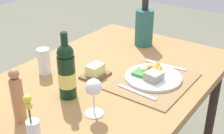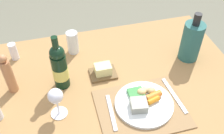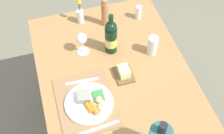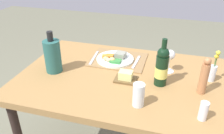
{
  "view_description": "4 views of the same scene",
  "coord_description": "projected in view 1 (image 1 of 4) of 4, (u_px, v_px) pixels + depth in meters",
  "views": [
    {
      "loc": [
        -1.02,
        -0.75,
        1.46
      ],
      "look_at": [
        -0.09,
        -0.09,
        0.89
      ],
      "focal_mm": 49.06,
      "sensor_mm": 36.0,
      "label": 1
    },
    {
      "loc": [
        -0.22,
        -0.85,
        1.7
      ],
      "look_at": [
        0.02,
        0.06,
        0.8
      ],
      "focal_mm": 41.62,
      "sensor_mm": 36.0,
      "label": 2
    },
    {
      "loc": [
        0.9,
        -0.3,
        2.16
      ],
      "look_at": [
        -0.07,
        -0.01,
        0.83
      ],
      "focal_mm": 47.63,
      "sensor_mm": 36.0,
      "label": 3
    },
    {
      "loc": [
        -0.27,
        1.2,
        1.51
      ],
      "look_at": [
        0.07,
        -0.01,
        0.82
      ],
      "focal_mm": 36.68,
      "sensor_mm": 36.0,
      "label": 4
    }
  ],
  "objects": [
    {
      "name": "dining_table",
      "position": [
        107.0,
        91.0,
        1.47
      ],
      "size": [
        1.28,
        0.86,
        0.77
      ],
      "color": "#A07744",
      "rests_on": "ground_plane"
    },
    {
      "name": "knife",
      "position": [
        165.0,
        65.0,
        1.53
      ],
      "size": [
        0.03,
        0.22,
        0.0
      ],
      "primitive_type": "cube",
      "rotation": [
        0.0,
        0.0,
        0.08
      ],
      "color": "silver",
      "rests_on": "placemat"
    },
    {
      "name": "wine_bottle",
      "position": [
        67.0,
        72.0,
        1.23
      ],
      "size": [
        0.07,
        0.07,
        0.28
      ],
      "color": "black",
      "rests_on": "dining_table"
    },
    {
      "name": "dinner_plate",
      "position": [
        152.0,
        75.0,
        1.41
      ],
      "size": [
        0.26,
        0.26,
        0.05
      ],
      "color": "white",
      "rests_on": "placemat"
    },
    {
      "name": "wine_glass",
      "position": [
        94.0,
        89.0,
        1.12
      ],
      "size": [
        0.07,
        0.07,
        0.15
      ],
      "color": "white",
      "rests_on": "dining_table"
    },
    {
      "name": "flower_vase",
      "position": [
        33.0,
        129.0,
        0.98
      ],
      "size": [
        0.04,
        0.04,
        0.2
      ],
      "color": "silver",
      "rests_on": "dining_table"
    },
    {
      "name": "pepper_mill",
      "position": [
        17.0,
        97.0,
        1.09
      ],
      "size": [
        0.04,
        0.04,
        0.21
      ],
      "color": "#B5774A",
      "rests_on": "dining_table"
    },
    {
      "name": "butter_dish",
      "position": [
        95.0,
        72.0,
        1.43
      ],
      "size": [
        0.13,
        0.1,
        0.06
      ],
      "color": "brown",
      "rests_on": "dining_table"
    },
    {
      "name": "water_tumbler",
      "position": [
        44.0,
        63.0,
        1.44
      ],
      "size": [
        0.06,
        0.06,
        0.13
      ],
      "color": "silver",
      "rests_on": "dining_table"
    },
    {
      "name": "cooler_bottle",
      "position": [
        144.0,
        27.0,
        1.74
      ],
      "size": [
        0.1,
        0.1,
        0.27
      ],
      "color": "#285F58",
      "rests_on": "dining_table"
    },
    {
      "name": "fork",
      "position": [
        137.0,
        92.0,
        1.3
      ],
      "size": [
        0.03,
        0.19,
        0.0
      ],
      "primitive_type": "cube",
      "rotation": [
        0.0,
        0.0,
        -0.06
      ],
      "color": "silver",
      "rests_on": "placemat"
    },
    {
      "name": "placemat",
      "position": [
        154.0,
        81.0,
        1.39
      ],
      "size": [
        0.39,
        0.31,
        0.01
      ],
      "primitive_type": "cube",
      "color": "olive",
      "rests_on": "dining_table"
    }
  ]
}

